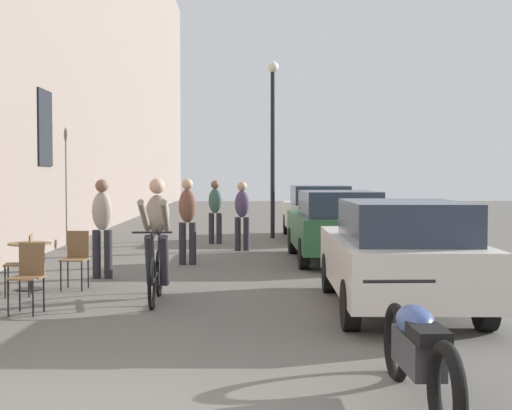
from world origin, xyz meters
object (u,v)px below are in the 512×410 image
at_px(cafe_chair_mid_toward_street, 29,273).
at_px(cafe_table_far, 30,256).
at_px(cafe_chair_far_toward_wall, 24,260).
at_px(parked_car_second, 336,225).
at_px(parked_motorcycle, 419,352).
at_px(parked_car_third, 318,211).
at_px(pedestrian_far, 242,212).
at_px(pedestrian_furthest, 215,208).
at_px(cyclist_on_bicycle, 157,243).
at_px(parked_car_nearest, 398,253).
at_px(pedestrian_near, 102,223).
at_px(cafe_chair_far_toward_street, 76,255).
at_px(pedestrian_mid, 187,216).
at_px(street_lamp, 273,126).

relative_size(cafe_chair_mid_toward_street, cafe_table_far, 1.24).
height_order(cafe_chair_mid_toward_street, cafe_table_far, cafe_chair_mid_toward_street).
bearing_deg(cafe_table_far, cafe_chair_far_toward_wall, -82.26).
relative_size(parked_car_second, parked_motorcycle, 1.89).
xyz_separation_m(cafe_chair_mid_toward_street, parked_car_third, (4.82, 10.62, 0.24)).
distance_m(pedestrian_far, pedestrian_furthest, 1.83).
bearing_deg(cyclist_on_bicycle, parked_car_nearest, -14.61).
xyz_separation_m(cafe_chair_far_toward_wall, parked_car_nearest, (5.19, -1.24, 0.22)).
xyz_separation_m(cafe_chair_mid_toward_street, pedestrian_near, (0.35, 3.04, 0.43)).
bearing_deg(pedestrian_far, cyclist_on_bicycle, -100.41).
xyz_separation_m(cafe_chair_far_toward_street, pedestrian_mid, (1.49, 2.96, 0.43)).
xyz_separation_m(cafe_table_far, street_lamp, (4.11, 8.92, 2.59)).
relative_size(cafe_table_far, street_lamp, 0.15).
xyz_separation_m(pedestrian_furthest, parked_car_third, (2.78, 1.44, -0.15)).
height_order(cafe_chair_mid_toward_street, parked_motorcycle, cafe_chair_mid_toward_street).
relative_size(cyclist_on_bicycle, parked_car_second, 0.43).
xyz_separation_m(parked_car_second, parked_car_third, (0.19, 5.21, 0.02)).
bearing_deg(pedestrian_near, parked_car_third, 59.43).
relative_size(cyclist_on_bicycle, pedestrian_mid, 1.04).
relative_size(cafe_chair_far_toward_street, parked_motorcycle, 0.41).
distance_m(pedestrian_far, parked_car_nearest, 7.67).
distance_m(cafe_chair_mid_toward_street, cyclist_on_bicycle, 1.80).
relative_size(cafe_chair_far_toward_street, pedestrian_near, 0.53).
height_order(pedestrian_far, parked_car_nearest, pedestrian_far).
height_order(cafe_chair_far_toward_wall, parked_car_third, parked_car_third).
height_order(pedestrian_near, parked_car_nearest, pedestrian_near).
xyz_separation_m(cyclist_on_bicycle, parked_car_nearest, (3.22, -0.84, -0.07)).
bearing_deg(cafe_chair_far_toward_street, cyclist_on_bicycle, -37.05).
bearing_deg(parked_car_second, pedestrian_far, 132.63).
xyz_separation_m(pedestrian_far, parked_motorcycle, (1.34, -11.21, -0.50)).
xyz_separation_m(cafe_chair_far_toward_street, parked_car_third, (4.66, 8.68, 0.24)).
xyz_separation_m(cafe_table_far, cyclist_on_bicycle, (2.05, -0.95, 0.29)).
bearing_deg(street_lamp, pedestrian_far, -104.49).
distance_m(cafe_chair_far_toward_street, pedestrian_near, 1.20).
xyz_separation_m(pedestrian_near, street_lamp, (3.23, 7.74, 2.16)).
relative_size(cafe_chair_far_toward_street, parked_car_third, 0.21).
distance_m(cafe_chair_mid_toward_street, pedestrian_mid, 5.19).
height_order(pedestrian_near, pedestrian_mid, pedestrian_mid).
distance_m(cyclist_on_bicycle, street_lamp, 10.34).
relative_size(cyclist_on_bicycle, street_lamp, 0.36).
bearing_deg(cafe_table_far, cafe_chair_mid_toward_street, -74.03).
bearing_deg(cafe_chair_far_toward_street, cafe_chair_mid_toward_street, -94.66).
relative_size(cafe_table_far, parked_car_third, 0.17).
relative_size(cafe_chair_far_toward_street, pedestrian_far, 0.55).
bearing_deg(street_lamp, cafe_chair_far_toward_street, -111.14).
distance_m(cafe_chair_far_toward_wall, parked_motorcycle, 6.77).
xyz_separation_m(pedestrian_furthest, street_lamp, (1.54, 1.61, 2.19)).
bearing_deg(pedestrian_furthest, cyclist_on_bicycle, -93.62).
bearing_deg(pedestrian_mid, parked_car_nearest, -57.45).
bearing_deg(parked_motorcycle, street_lamp, 91.90).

